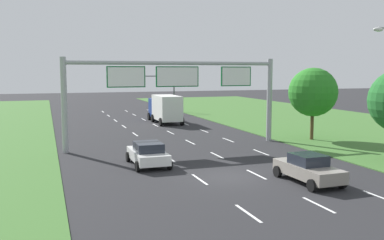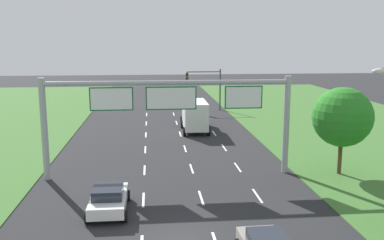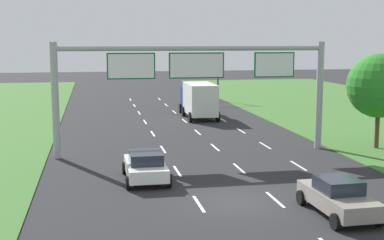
# 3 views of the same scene
# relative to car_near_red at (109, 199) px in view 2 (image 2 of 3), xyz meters

# --- Properties ---
(lane_dashes_inner_left) EXTENTS (0.14, 62.40, 0.01)m
(lane_dashes_inner_left) POSITION_rel_car_near_red_xyz_m (1.90, 7.61, -0.76)
(lane_dashes_inner_left) COLOR white
(lane_dashes_inner_left) RESTS_ON ground_plane
(lane_dashes_inner_right) EXTENTS (0.14, 62.40, 0.01)m
(lane_dashes_inner_right) POSITION_rel_car_near_red_xyz_m (5.40, 7.61, -0.76)
(lane_dashes_inner_right) COLOR white
(lane_dashes_inner_right) RESTS_ON ground_plane
(lane_dashes_slip) EXTENTS (0.14, 62.40, 0.01)m
(lane_dashes_slip) POSITION_rel_car_near_red_xyz_m (8.90, 7.61, -0.76)
(lane_dashes_slip) COLOR white
(lane_dashes_slip) RESTS_ON ground_plane
(car_near_red) EXTENTS (2.19, 4.20, 1.50)m
(car_near_red) POSITION_rel_car_near_red_xyz_m (0.00, 0.00, 0.00)
(car_near_red) COLOR white
(car_near_red) RESTS_ON ground_plane
(box_truck) EXTENTS (2.77, 7.43, 3.21)m
(box_truck) POSITION_rel_car_near_red_xyz_m (7.01, 21.50, 0.96)
(box_truck) COLOR navy
(box_truck) RESTS_ON ground_plane
(sign_gantry) EXTENTS (17.24, 0.44, 7.00)m
(sign_gantry) POSITION_rel_car_near_red_xyz_m (3.75, 6.14, 4.19)
(sign_gantry) COLOR #9EA0A5
(sign_gantry) RESTS_ON ground_plane
(traffic_light_mast) EXTENTS (4.76, 0.49, 5.60)m
(traffic_light_mast) POSITION_rel_car_near_red_xyz_m (9.92, 34.08, 3.10)
(traffic_light_mast) COLOR #47494F
(traffic_light_mast) RESTS_ON ground_plane
(roadside_tree_mid) EXTENTS (4.19, 4.19, 6.27)m
(roadside_tree_mid) POSITION_rel_car_near_red_xyz_m (15.76, 5.24, 3.40)
(roadside_tree_mid) COLOR #513823
(roadside_tree_mid) RESTS_ON ground_plane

